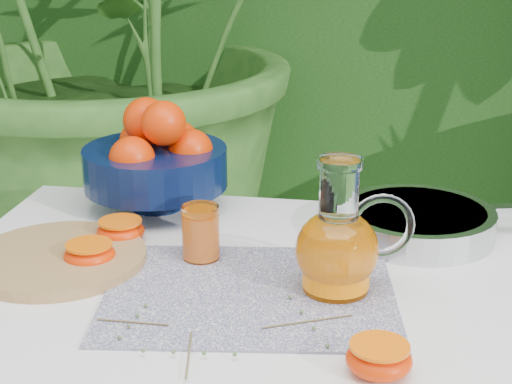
% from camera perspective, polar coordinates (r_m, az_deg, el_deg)
% --- Properties ---
extents(potted_plant_left, '(2.83, 2.83, 2.00)m').
position_cam_1_polar(potted_plant_left, '(2.56, -10.07, 13.06)').
color(potted_plant_left, '#2C5A1F').
rests_on(potted_plant_left, ground).
extents(white_table, '(1.00, 0.70, 0.75)m').
position_cam_1_polar(white_table, '(1.26, -0.15, -9.42)').
color(white_table, white).
rests_on(white_table, ground).
extents(placemat, '(0.46, 0.38, 0.00)m').
position_cam_1_polar(placemat, '(1.16, -0.46, -7.34)').
color(placemat, '#0C0D45').
rests_on(placemat, white_table).
extents(cutting_board, '(0.35, 0.35, 0.02)m').
position_cam_1_polar(cutting_board, '(1.30, -14.19, -4.71)').
color(cutting_board, '#9A6E45').
rests_on(cutting_board, white_table).
extents(fruit_bowl, '(0.35, 0.35, 0.21)m').
position_cam_1_polar(fruit_bowl, '(1.48, -7.24, 2.46)').
color(fruit_bowl, black).
rests_on(fruit_bowl, white_table).
extents(juice_pitcher, '(0.18, 0.14, 0.20)m').
position_cam_1_polar(juice_pitcher, '(1.15, 6.03, -3.91)').
color(juice_pitcher, white).
rests_on(juice_pitcher, white_table).
extents(juice_tumbler, '(0.07, 0.07, 0.09)m').
position_cam_1_polar(juice_tumbler, '(1.26, -4.04, -3.03)').
color(juice_tumbler, white).
rests_on(juice_tumbler, white_table).
extents(saute_pan, '(0.49, 0.32, 0.05)m').
position_cam_1_polar(saute_pan, '(1.39, 11.79, -2.06)').
color(saute_pan, '#B7B8BC').
rests_on(saute_pan, white_table).
extents(orange_halves, '(0.56, 0.45, 0.04)m').
position_cam_1_polar(orange_halves, '(1.19, -5.60, -5.93)').
color(orange_halves, '#DD3C02').
rests_on(orange_halves, white_table).
extents(thyme_sprigs, '(0.34, 0.23, 0.01)m').
position_cam_1_polar(thyme_sprigs, '(1.06, -3.04, -10.07)').
color(thyme_sprigs, brown).
rests_on(thyme_sprigs, white_table).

